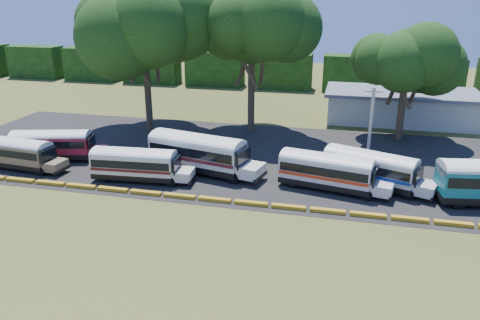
% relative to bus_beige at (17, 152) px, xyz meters
% --- Properties ---
extents(ground, '(160.00, 160.00, 0.00)m').
position_rel_bus_beige_xyz_m(ground, '(18.79, -3.88, -1.69)').
color(ground, '#3D4818').
rests_on(ground, ground).
extents(asphalt_strip, '(64.00, 24.00, 0.02)m').
position_rel_bus_beige_xyz_m(asphalt_strip, '(19.79, 8.12, -1.68)').
color(asphalt_strip, black).
rests_on(asphalt_strip, ground).
extents(curb, '(53.70, 0.45, 0.30)m').
position_rel_bus_beige_xyz_m(curb, '(18.79, -2.88, -1.54)').
color(curb, '#C48E17').
rests_on(curb, ground).
extents(terminal_building, '(19.00, 9.00, 4.00)m').
position_rel_bus_beige_xyz_m(terminal_building, '(36.79, 26.12, 0.34)').
color(terminal_building, beige).
rests_on(terminal_building, ground).
extents(treeline_backdrop, '(130.00, 4.00, 6.00)m').
position_rel_bus_beige_xyz_m(treeline_backdrop, '(18.79, 44.12, 1.31)').
color(treeline_backdrop, black).
rests_on(treeline_backdrop, ground).
extents(bus_beige, '(9.15, 3.06, 2.95)m').
position_rel_bus_beige_xyz_m(bus_beige, '(0.00, 0.00, 0.00)').
color(bus_beige, black).
rests_on(bus_beige, ground).
extents(bus_red, '(9.51, 4.55, 3.04)m').
position_rel_bus_beige_xyz_m(bus_red, '(1.93, 2.97, 0.05)').
color(bus_red, black).
rests_on(bus_red, ground).
extents(bus_cream_west, '(9.20, 2.88, 2.98)m').
position_rel_bus_beige_xyz_m(bus_cream_west, '(12.32, -0.21, -0.01)').
color(bus_cream_west, black).
rests_on(bus_cream_west, ground).
extents(bus_cream_east, '(11.41, 5.13, 3.64)m').
position_rel_bus_beige_xyz_m(bus_cream_east, '(17.12, 3.06, 0.37)').
color(bus_cream_east, black).
rests_on(bus_cream_east, ground).
extents(bus_white_red, '(9.81, 4.21, 3.13)m').
position_rel_bus_beige_xyz_m(bus_white_red, '(28.99, 1.74, 0.08)').
color(bus_white_red, black).
rests_on(bus_white_red, ground).
extents(bus_white_blue, '(9.72, 5.65, 3.13)m').
position_rel_bus_beige_xyz_m(bus_white_blue, '(32.62, 3.24, 0.08)').
color(bus_white_blue, black).
rests_on(bus_white_blue, ground).
extents(tree_west, '(12.55, 12.55, 17.16)m').
position_rel_bus_beige_xyz_m(tree_west, '(6.88, 15.14, 10.82)').
color(tree_west, '#3E2A1F').
rests_on(tree_west, ground).
extents(tree_center, '(10.58, 10.58, 15.79)m').
position_rel_bus_beige_xyz_m(tree_center, '(18.92, 17.66, 10.16)').
color(tree_center, '#3E2A1F').
rests_on(tree_center, ground).
extents(tree_east, '(9.33, 9.33, 12.29)m').
position_rel_bus_beige_xyz_m(tree_east, '(36.07, 18.06, 7.13)').
color(tree_east, '#3E2A1F').
rests_on(tree_east, ground).
extents(utility_pole, '(1.60, 0.30, 7.72)m').
position_rel_bus_beige_xyz_m(utility_pole, '(32.39, 8.11, 2.28)').
color(utility_pole, gray).
rests_on(utility_pole, ground).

